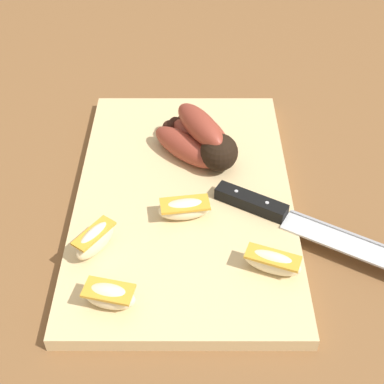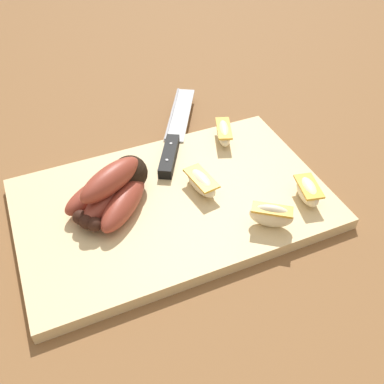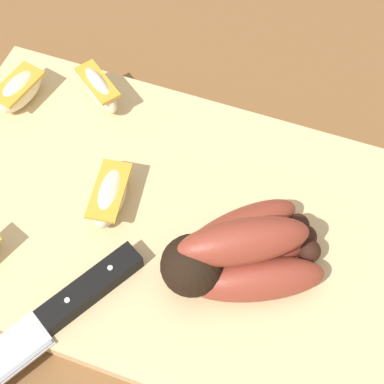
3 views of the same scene
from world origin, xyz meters
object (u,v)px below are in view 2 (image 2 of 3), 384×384
Objects in this scene: apple_wedge_middle at (271,215)px; apple_wedge_far at (224,132)px; banana_bunch at (113,190)px; apple_wedge_extra at (201,182)px; apple_wedge_near at (308,191)px; chefs_knife at (173,140)px.

apple_wedge_far is (-0.03, -0.21, -0.00)m from apple_wedge_middle.
apple_wedge_middle is (-0.19, 0.13, -0.01)m from banana_bunch.
apple_wedge_middle is 0.22m from apple_wedge_far.
apple_wedge_middle reaches higher than apple_wedge_far.
banana_bunch reaches higher than apple_wedge_extra.
apple_wedge_near is at bearing 104.68° from apple_wedge_far.
apple_wedge_near is 0.88× the size of apple_wedge_far.
apple_wedge_extra is at bearing -30.79° from apple_wedge_near.
apple_wedge_far is at bearing -75.32° from apple_wedge_near.
apple_wedge_middle is (-0.06, 0.24, 0.01)m from chefs_knife.
apple_wedge_extra is at bearing 170.31° from banana_bunch.
apple_wedge_extra is at bearing -61.30° from apple_wedge_middle.
apple_wedge_near is at bearing 122.27° from chefs_knife.
apple_wedge_far is (-0.09, 0.03, 0.01)m from chefs_knife.
chefs_knife is at bearing -141.66° from banana_bunch.
apple_wedge_extra is (-0.13, 0.02, -0.01)m from banana_bunch.
apple_wedge_far is at bearing -130.89° from apple_wedge_extra.
apple_wedge_extra is (0.00, 0.13, 0.01)m from chefs_knife.
banana_bunch is 0.13m from apple_wedge_extra.
apple_wedge_middle is 0.12m from apple_wedge_extra.
apple_wedge_extra is (0.14, -0.08, -0.00)m from apple_wedge_near.
banana_bunch is 0.18m from chefs_knife.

